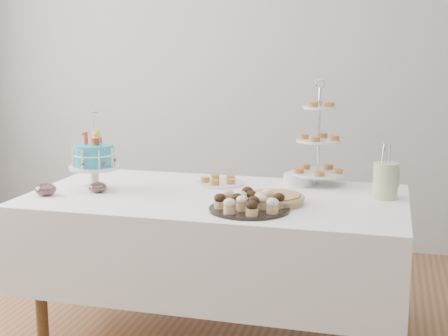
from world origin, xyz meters
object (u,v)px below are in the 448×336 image
(table, at_px, (216,237))
(plate_stack, at_px, (298,179))
(cupcake_tray, at_px, (249,202))
(pastry_plate, at_px, (219,181))
(jam_bowl_b, at_px, (98,187))
(tiered_stand, at_px, (319,141))
(birthday_cake, at_px, (94,168))
(utensil_pitcher, at_px, (386,179))
(jam_bowl_a, at_px, (46,190))
(pie, at_px, (274,198))

(table, distance_m, plate_stack, 0.57)
(cupcake_tray, xyz_separation_m, pastry_plate, (-0.29, 0.51, -0.02))
(cupcake_tray, distance_m, jam_bowl_b, 0.86)
(tiered_stand, height_order, pastry_plate, tiered_stand)
(tiered_stand, bearing_deg, birthday_cake, -159.53)
(plate_stack, bearing_deg, utensil_pitcher, -23.14)
(cupcake_tray, distance_m, plate_stack, 0.63)
(tiered_stand, distance_m, plate_stack, 0.24)
(cupcake_tray, relative_size, jam_bowl_a, 3.52)
(cupcake_tray, relative_size, tiered_stand, 0.65)
(tiered_stand, xyz_separation_m, pastry_plate, (-0.53, -0.14, -0.23))
(cupcake_tray, bearing_deg, jam_bowl_a, 178.74)
(tiered_stand, xyz_separation_m, plate_stack, (-0.10, -0.04, -0.21))
(tiered_stand, bearing_deg, pastry_plate, -164.93)
(table, distance_m, tiered_stand, 0.77)
(pastry_plate, bearing_deg, cupcake_tray, -60.67)
(pastry_plate, height_order, jam_bowl_b, jam_bowl_b)
(plate_stack, xyz_separation_m, jam_bowl_b, (-0.99, -0.46, -0.01))
(birthday_cake, bearing_deg, table, 7.96)
(jam_bowl_a, bearing_deg, birthday_cake, 49.34)
(tiered_stand, xyz_separation_m, utensil_pitcher, (0.37, -0.24, -0.14))
(birthday_cake, height_order, tiered_stand, tiered_stand)
(plate_stack, relative_size, utensil_pitcher, 0.59)
(plate_stack, xyz_separation_m, utensil_pitcher, (0.47, -0.20, 0.07))
(table, bearing_deg, jam_bowl_a, -164.23)
(pie, bearing_deg, pastry_plate, 136.33)
(birthday_cake, bearing_deg, pie, 0.88)
(cupcake_tray, distance_m, tiered_stand, 0.72)
(utensil_pitcher, bearing_deg, jam_bowl_a, 178.07)
(birthday_cake, distance_m, jam_bowl_a, 0.28)
(jam_bowl_b, bearing_deg, plate_stack, 24.74)
(pie, xyz_separation_m, utensil_pitcher, (0.52, 0.26, 0.07))
(pie, bearing_deg, plate_stack, 83.58)
(pie, distance_m, jam_bowl_a, 1.17)
(plate_stack, bearing_deg, jam_bowl_b, -155.26)
(pie, xyz_separation_m, tiered_stand, (0.15, 0.50, 0.22))
(table, relative_size, jam_bowl_b, 20.30)
(table, height_order, pie, pie)
(pastry_plate, distance_m, jam_bowl_b, 0.67)
(cupcake_tray, relative_size, pastry_plate, 1.42)
(cupcake_tray, xyz_separation_m, jam_bowl_b, (-0.85, 0.16, -0.02))
(cupcake_tray, height_order, tiered_stand, tiered_stand)
(utensil_pitcher, bearing_deg, birthday_cake, 172.05)
(birthday_cake, distance_m, jam_bowl_b, 0.12)
(table, relative_size, jam_bowl_a, 17.84)
(tiered_stand, height_order, jam_bowl_b, tiered_stand)
(pastry_plate, bearing_deg, pie, -43.67)
(tiered_stand, distance_m, jam_bowl_a, 1.47)
(cupcake_tray, distance_m, jam_bowl_a, 1.08)
(jam_bowl_b, bearing_deg, cupcake_tray, -10.48)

